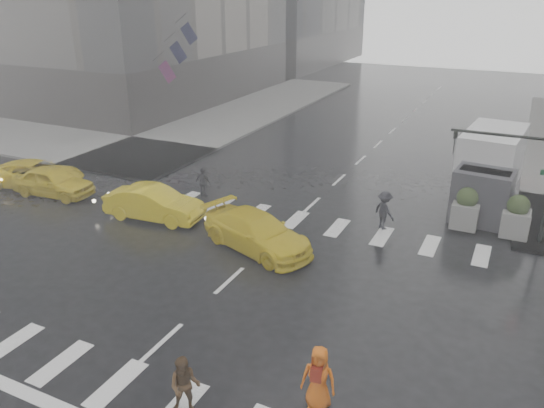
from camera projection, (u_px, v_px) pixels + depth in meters
The scene contains 16 objects.
ground at pixel (229, 280), 19.11m from camera, with size 120.00×120.00×0.00m, color black.
sidewalk_nw at pixel (126, 122), 41.52m from camera, with size 35.00×35.00×0.15m, color slate.
road_markings at pixel (229, 280), 19.10m from camera, with size 18.00×48.00×0.01m, color silver, non-canonical shape.
traffic_signal_pole at pixel (526, 167), 20.93m from camera, with size 4.45×0.42×4.50m.
planter_west at pixel (466, 209), 22.75m from camera, with size 1.10×1.10×1.80m.
planter_mid at pixel (516, 217), 21.94m from camera, with size 1.10×1.10×1.80m.
flag_cluster at pixel (175, 49), 38.47m from camera, with size 2.87×3.06×4.69m.
pedestrian_brown at pixel (185, 386), 12.88m from camera, with size 0.78×0.61×1.61m, color #442D18.
pedestrian_orange at pixel (319, 378), 13.01m from camera, with size 0.94×0.68×1.78m.
pedestrian_far_a at pixel (203, 183), 26.50m from camera, with size 0.88×0.54×1.50m, color black.
pedestrian_far_b at pixel (384, 210), 22.91m from camera, with size 1.11×0.61×1.72m, color black.
taxi_front at pixel (53, 182), 26.71m from camera, with size 1.73×4.29×1.46m, color yellow.
taxi_mid at pixel (154, 203), 23.94m from camera, with size 1.58×4.54×1.50m, color yellow.
taxi_rear at pixel (257, 232), 21.17m from camera, with size 2.06×4.48×1.47m, color yellow.
taxi_far at pixel (37, 174), 27.94m from camera, with size 2.27×4.36×1.37m, color yellow.
box_truck at pixel (489, 168), 25.06m from camera, with size 2.48×6.62×3.52m.
Camera 1 is at (8.63, -14.32, 9.78)m, focal length 35.00 mm.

